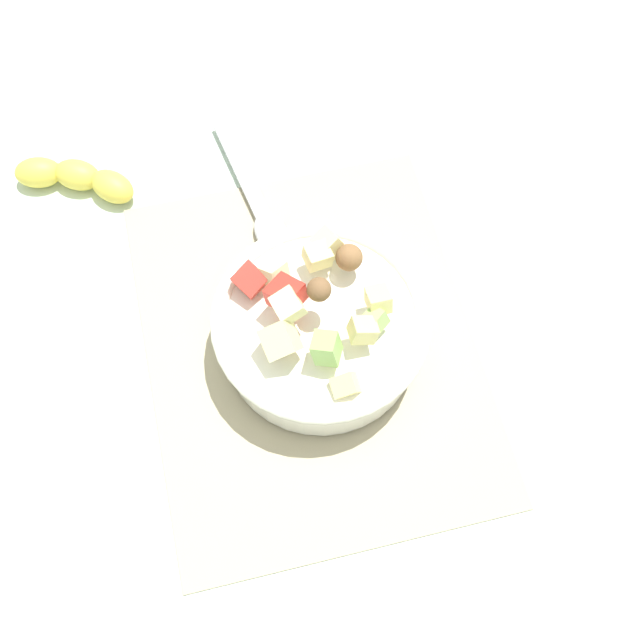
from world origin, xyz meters
TOP-DOWN VIEW (x-y plane):
  - ground_plane at (0.00, 0.00)m, footprint 2.40×2.40m
  - placemat at (0.00, 0.00)m, footprint 0.44×0.35m
  - salad_bowl at (0.00, -0.01)m, footprint 0.22×0.22m
  - serving_spoon at (0.18, 0.02)m, footprint 0.20×0.06m
  - banana_whole at (0.27, 0.22)m, footprint 0.09×0.14m

SIDE VIEW (x-z plane):
  - ground_plane at x=0.00m, z-range 0.00..0.00m
  - placemat at x=0.00m, z-range 0.00..0.01m
  - serving_spoon at x=0.18m, z-range 0.00..0.02m
  - banana_whole at x=0.27m, z-range 0.00..0.04m
  - salad_bowl at x=0.00m, z-range -0.02..0.11m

